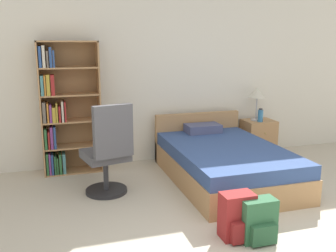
{
  "coord_description": "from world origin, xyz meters",
  "views": [
    {
      "loc": [
        -1.62,
        -2.09,
        1.75
      ],
      "look_at": [
        -0.37,
        1.98,
        0.79
      ],
      "focal_mm": 40.0,
      "sensor_mm": 36.0,
      "label": 1
    }
  ],
  "objects_px": {
    "office_chair": "(108,154)",
    "water_bottle": "(260,115)",
    "backpack_green": "(258,221)",
    "table_lamp": "(257,94)",
    "backpack_red": "(237,217)",
    "bookshelf": "(63,111)",
    "nightstand": "(258,138)",
    "bed": "(223,161)"
  },
  "relations": [
    {
      "from": "office_chair",
      "to": "water_bottle",
      "type": "bearing_deg",
      "value": 19.03
    },
    {
      "from": "water_bottle",
      "to": "backpack_green",
      "type": "bearing_deg",
      "value": -120.43
    },
    {
      "from": "table_lamp",
      "to": "backpack_red",
      "type": "height_order",
      "value": "table_lamp"
    },
    {
      "from": "backpack_red",
      "to": "backpack_green",
      "type": "bearing_deg",
      "value": -33.61
    },
    {
      "from": "table_lamp",
      "to": "backpack_green",
      "type": "relative_size",
      "value": 1.29
    },
    {
      "from": "bookshelf",
      "to": "backpack_green",
      "type": "bearing_deg",
      "value": -56.8
    },
    {
      "from": "table_lamp",
      "to": "backpack_green",
      "type": "xyz_separation_m",
      "value": [
        -1.32,
        -2.37,
        -0.78
      ]
    },
    {
      "from": "bookshelf",
      "to": "water_bottle",
      "type": "distance_m",
      "value": 2.91
    },
    {
      "from": "bookshelf",
      "to": "nightstand",
      "type": "distance_m",
      "value": 3.0
    },
    {
      "from": "backpack_green",
      "to": "water_bottle",
      "type": "bearing_deg",
      "value": 59.57
    },
    {
      "from": "nightstand",
      "to": "backpack_red",
      "type": "bearing_deg",
      "value": -123.97
    },
    {
      "from": "bed",
      "to": "backpack_red",
      "type": "height_order",
      "value": "bed"
    },
    {
      "from": "table_lamp",
      "to": "water_bottle",
      "type": "height_order",
      "value": "table_lamp"
    },
    {
      "from": "water_bottle",
      "to": "backpack_green",
      "type": "relative_size",
      "value": 0.52
    },
    {
      "from": "bed",
      "to": "office_chair",
      "type": "distance_m",
      "value": 1.52
    },
    {
      "from": "bed",
      "to": "backpack_green",
      "type": "distance_m",
      "value": 1.57
    },
    {
      "from": "bookshelf",
      "to": "office_chair",
      "type": "distance_m",
      "value": 1.14
    },
    {
      "from": "water_bottle",
      "to": "table_lamp",
      "type": "bearing_deg",
      "value": 94.97
    },
    {
      "from": "bookshelf",
      "to": "office_chair",
      "type": "bearing_deg",
      "value": -65.47
    },
    {
      "from": "bookshelf",
      "to": "office_chair",
      "type": "relative_size",
      "value": 1.62
    },
    {
      "from": "bookshelf",
      "to": "nightstand",
      "type": "xyz_separation_m",
      "value": [
        2.94,
        -0.04,
        -0.58
      ]
    },
    {
      "from": "backpack_green",
      "to": "backpack_red",
      "type": "distance_m",
      "value": 0.19
    },
    {
      "from": "bookshelf",
      "to": "office_chair",
      "type": "xyz_separation_m",
      "value": [
        0.45,
        -0.98,
        -0.35
      ]
    },
    {
      "from": "nightstand",
      "to": "table_lamp",
      "type": "height_order",
      "value": "table_lamp"
    },
    {
      "from": "office_chair",
      "to": "water_bottle",
      "type": "xyz_separation_m",
      "value": [
        2.45,
        0.85,
        0.15
      ]
    },
    {
      "from": "bed",
      "to": "backpack_red",
      "type": "distance_m",
      "value": 1.51
    },
    {
      "from": "backpack_red",
      "to": "nightstand",
      "type": "bearing_deg",
      "value": 56.03
    },
    {
      "from": "office_chair",
      "to": "backpack_red",
      "type": "xyz_separation_m",
      "value": [
        0.97,
        -1.32,
        -0.3
      ]
    },
    {
      "from": "nightstand",
      "to": "water_bottle",
      "type": "distance_m",
      "value": 0.39
    },
    {
      "from": "nightstand",
      "to": "water_bottle",
      "type": "height_order",
      "value": "water_bottle"
    },
    {
      "from": "backpack_red",
      "to": "water_bottle",
      "type": "bearing_deg",
      "value": 55.53
    },
    {
      "from": "bookshelf",
      "to": "nightstand",
      "type": "height_order",
      "value": "bookshelf"
    },
    {
      "from": "bed",
      "to": "backpack_red",
      "type": "xyz_separation_m",
      "value": [
        -0.52,
        -1.42,
        -0.04
      ]
    },
    {
      "from": "nightstand",
      "to": "backpack_green",
      "type": "distance_m",
      "value": 2.73
    },
    {
      "from": "bed",
      "to": "table_lamp",
      "type": "bearing_deg",
      "value": 41.81
    },
    {
      "from": "backpack_green",
      "to": "nightstand",
      "type": "bearing_deg",
      "value": 59.92
    },
    {
      "from": "backpack_green",
      "to": "office_chair",
      "type": "bearing_deg",
      "value": 128.37
    },
    {
      "from": "backpack_green",
      "to": "table_lamp",
      "type": "bearing_deg",
      "value": 60.92
    },
    {
      "from": "bed",
      "to": "nightstand",
      "type": "xyz_separation_m",
      "value": [
        1.0,
        0.84,
        0.04
      ]
    },
    {
      "from": "bed",
      "to": "table_lamp",
      "type": "relative_size",
      "value": 4.01
    },
    {
      "from": "table_lamp",
      "to": "bed",
      "type": "bearing_deg",
      "value": -138.19
    },
    {
      "from": "office_chair",
      "to": "nightstand",
      "type": "distance_m",
      "value": 2.67
    }
  ]
}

